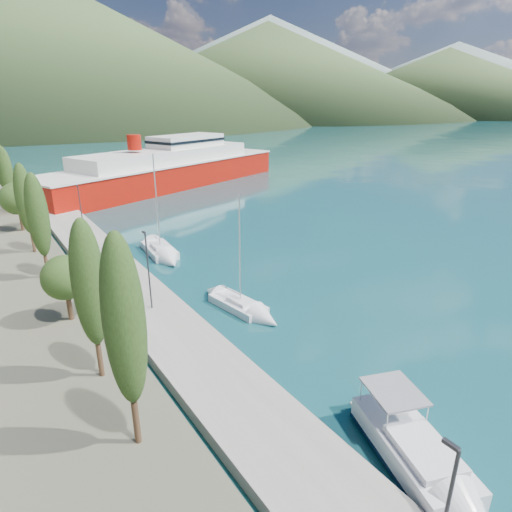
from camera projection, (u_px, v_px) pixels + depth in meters
ground at (46, 160)px, 119.74m from camera, size 1400.00×1400.00×0.00m
quay at (111, 268)px, 41.59m from camera, size 5.00×88.00×0.80m
hills_far at (86, 49)px, 554.42m from camera, size 1480.00×900.00×180.00m
hills_near at (112, 56)px, 350.93m from camera, size 1010.00×520.00×115.00m
tree_row at (29, 210)px, 41.64m from camera, size 3.90×62.38×10.40m
lamp_posts at (154, 273)px, 30.85m from camera, size 0.15×46.04×6.06m
motor_cruiser at (433, 480)px, 18.25m from camera, size 5.59×9.66×3.43m
sailboat_near at (252, 312)px, 33.28m from camera, size 3.17×7.34×10.20m
sailboat_mid at (165, 256)px, 45.06m from camera, size 3.22×8.20×11.78m
ferry at (169, 169)px, 82.01m from camera, size 54.25×29.74×10.67m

